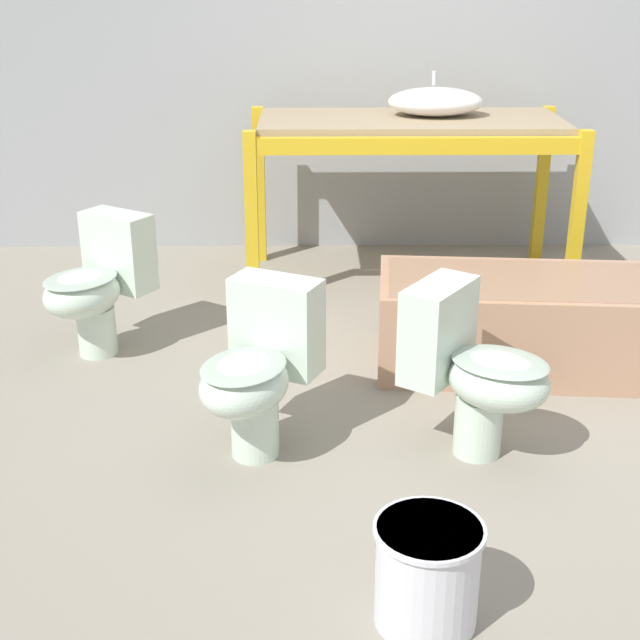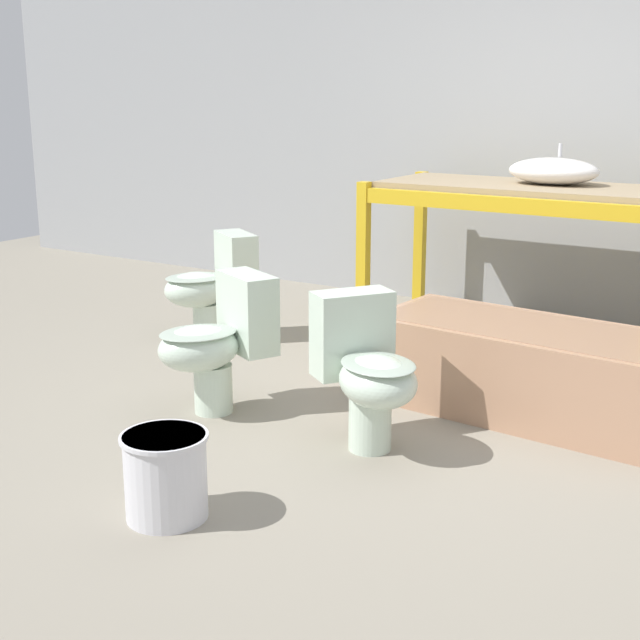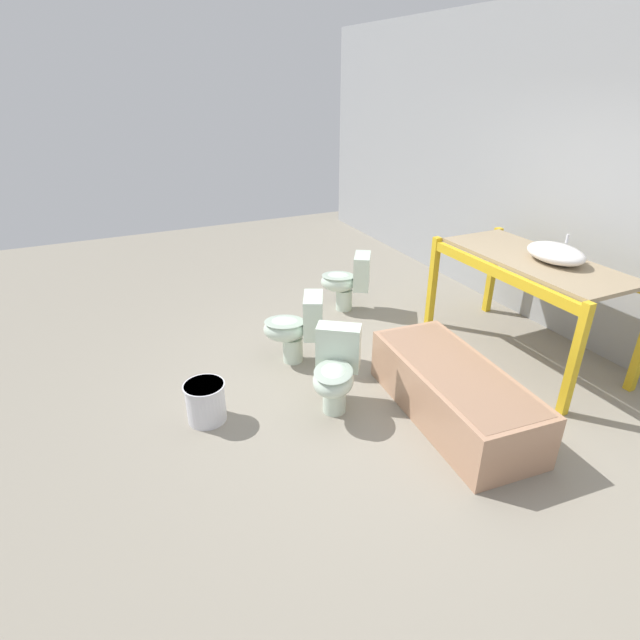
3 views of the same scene
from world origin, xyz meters
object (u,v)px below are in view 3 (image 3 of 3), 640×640
at_px(toilet_extra, 296,327).
at_px(bucket_white, 206,401).
at_px(toilet_far, 335,370).
at_px(bathtub_main, 453,389).
at_px(sink_basin, 556,253).
at_px(toilet_near, 348,280).

relative_size(toilet_extra, bucket_white, 2.07).
height_order(toilet_far, toilet_extra, same).
bearing_deg(bucket_white, bathtub_main, 66.49).
xyz_separation_m(sink_basin, toilet_near, (-1.78, -1.12, -0.70)).
xyz_separation_m(sink_basin, bathtub_main, (0.39, -1.32, -0.82)).
relative_size(sink_basin, bathtub_main, 0.34).
xyz_separation_m(toilet_far, bucket_white, (-0.29, -1.00, -0.19)).
relative_size(sink_basin, toilet_far, 0.81).
bearing_deg(toilet_far, bucket_white, -161.38).
bearing_deg(sink_basin, toilet_far, -92.58).
distance_m(sink_basin, bathtub_main, 1.60).
distance_m(toilet_near, toilet_extra, 1.30).
xyz_separation_m(sink_basin, toilet_extra, (-0.94, -2.11, -0.70)).
relative_size(bathtub_main, toilet_extra, 2.40).
bearing_deg(bathtub_main, toilet_far, -116.58).
xyz_separation_m(bathtub_main, toilet_near, (-2.17, 0.20, 0.11)).
bearing_deg(bucket_white, toilet_far, 73.58).
distance_m(toilet_near, bucket_white, 2.44).
distance_m(sink_basin, bucket_white, 3.27).
distance_m(bathtub_main, toilet_far, 0.94).
distance_m(bathtub_main, bucket_white, 1.96).
bearing_deg(bathtub_main, sink_basin, 111.35).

